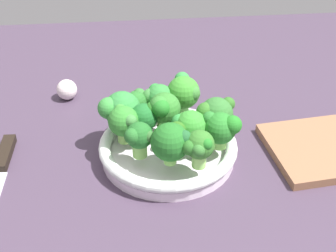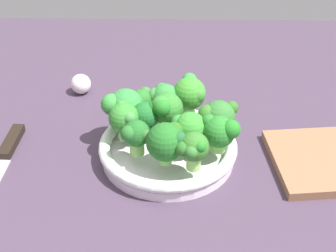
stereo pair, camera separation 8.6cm
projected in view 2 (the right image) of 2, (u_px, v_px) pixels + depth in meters
ground_plane at (189, 163)px, 90.33cm from camera, size 130.00×130.00×2.50cm
bowl at (168, 149)px, 88.72cm from camera, size 24.59×24.59×3.80cm
broccoli_floret_0 at (193, 149)px, 78.67cm from camera, size 5.41×5.40×6.74cm
broccoli_floret_1 at (218, 116)px, 87.24cm from camera, size 7.23×6.12×6.61cm
broccoli_floret_2 at (167, 141)px, 80.23cm from camera, size 6.64×7.09×7.38cm
broccoli_floret_3 at (189, 127)px, 84.61cm from camera, size 6.22×6.41×6.46cm
broccoli_floret_4 at (136, 135)px, 82.13cm from camera, size 5.03×4.69×6.43cm
broccoli_floret_5 at (123, 107)px, 89.47cm from camera, size 7.68×6.66×7.11cm
broccoli_floret_6 at (165, 109)px, 87.67cm from camera, size 5.79×6.45×7.48cm
broccoli_floret_7 at (189, 93)px, 92.75cm from camera, size 6.46×6.62×7.33cm
broccoli_floret_8 at (125, 119)px, 85.82cm from camera, size 5.37×5.40×6.85cm
broccoli_floret_9 at (142, 100)px, 92.56cm from camera, size 4.47×4.90×5.47cm
broccoli_floret_10 at (147, 115)px, 87.31cm from camera, size 5.49×4.92×6.50cm
broccoli_floret_11 at (221, 132)px, 82.98cm from camera, size 6.43×5.51×6.56cm
broccoli_floret_12 at (163, 97)px, 92.95cm from camera, size 5.96×5.40×6.19cm
knife at (3, 158)px, 88.67cm from camera, size 3.38×26.67×1.50cm
garlic_bulb at (81, 84)px, 107.68cm from camera, size 4.33×4.33×4.33cm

